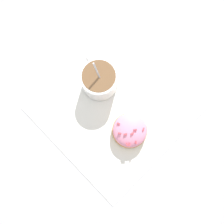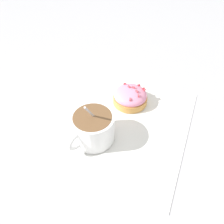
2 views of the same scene
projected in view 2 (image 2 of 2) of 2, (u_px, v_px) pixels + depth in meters
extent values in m
plane|color=#B2B2B7|center=(114.00, 119.00, 0.50)|extent=(3.00, 3.00, 0.00)
cube|color=white|center=(114.00, 119.00, 0.50)|extent=(0.33, 0.34, 0.00)
cylinder|color=white|center=(93.00, 127.00, 0.44)|extent=(0.09, 0.09, 0.06)
cylinder|color=brown|center=(92.00, 119.00, 0.42)|extent=(0.08, 0.08, 0.01)
torus|color=white|center=(76.00, 142.00, 0.41)|extent=(0.04, 0.02, 0.04)
ellipsoid|color=silver|center=(86.00, 142.00, 0.44)|extent=(0.03, 0.02, 0.01)
cylinder|color=silver|center=(95.00, 117.00, 0.43)|extent=(0.05, 0.01, 0.09)
cylinder|color=#D19347|center=(130.00, 99.00, 0.53)|extent=(0.08, 0.08, 0.02)
ellipsoid|color=pink|center=(130.00, 95.00, 0.52)|extent=(0.08, 0.08, 0.03)
cube|color=#EA4C56|center=(137.00, 91.00, 0.51)|extent=(0.01, 0.01, 0.00)
cube|color=#EA4C56|center=(125.00, 84.00, 0.53)|extent=(0.01, 0.01, 0.00)
cube|color=#EA4C56|center=(133.00, 87.00, 0.52)|extent=(0.00, 0.01, 0.00)
cube|color=#EA4C56|center=(130.00, 99.00, 0.49)|extent=(0.01, 0.01, 0.00)
cube|color=#EA4C56|center=(138.00, 96.00, 0.50)|extent=(0.01, 0.01, 0.00)
cube|color=#EA4C56|center=(129.00, 87.00, 0.52)|extent=(0.01, 0.01, 0.00)
cube|color=#EA4C56|center=(144.00, 90.00, 0.52)|extent=(0.01, 0.01, 0.00)
cube|color=#EA4C56|center=(139.00, 85.00, 0.53)|extent=(0.01, 0.01, 0.00)
cube|color=#EA4C56|center=(143.00, 89.00, 0.52)|extent=(0.01, 0.01, 0.00)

